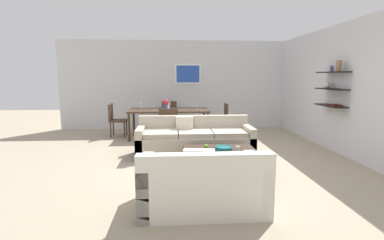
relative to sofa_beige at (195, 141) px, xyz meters
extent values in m
plane|color=tan|center=(0.02, -0.34, -0.29)|extent=(18.00, 18.00, 0.00)
cube|color=silver|center=(0.32, 3.19, 1.06)|extent=(8.40, 0.06, 2.70)
cube|color=white|center=(0.02, 3.15, 1.40)|extent=(0.82, 0.02, 0.63)
cube|color=#264CB2|center=(0.02, 3.13, 1.40)|extent=(0.70, 0.01, 0.51)
cube|color=silver|center=(3.05, 0.26, 1.06)|extent=(0.06, 8.20, 2.70)
cube|color=black|center=(2.88, 0.05, 1.41)|extent=(0.28, 0.90, 0.02)
cube|color=black|center=(2.88, 0.05, 1.06)|extent=(0.28, 0.90, 0.02)
cube|color=black|center=(2.88, 0.05, 0.71)|extent=(0.28, 0.90, 0.02)
cylinder|color=olive|center=(2.88, -0.15, 1.53)|extent=(0.10, 0.10, 0.22)
sphere|color=silver|center=(2.88, 0.23, 1.14)|extent=(0.14, 0.14, 0.14)
cylinder|color=#4C518C|center=(2.88, 0.10, 1.48)|extent=(0.07, 0.07, 0.12)
cube|color=#4C1E19|center=(2.88, -0.10, 0.74)|extent=(0.20, 0.28, 0.03)
cube|color=#B2A893|center=(0.00, -0.04, -0.08)|extent=(2.34, 0.90, 0.42)
cube|color=#B2A893|center=(0.00, 0.33, 0.31)|extent=(2.34, 0.16, 0.36)
cube|color=#B2A893|center=(-1.10, -0.04, 0.01)|extent=(0.14, 0.90, 0.60)
cube|color=#B2A893|center=(1.10, -0.04, 0.01)|extent=(0.14, 0.90, 0.60)
cube|color=#B2A893|center=(-0.69, -0.08, 0.18)|extent=(0.67, 0.70, 0.10)
cube|color=#B2A893|center=(0.00, -0.08, 0.18)|extent=(0.67, 0.70, 0.10)
cube|color=#B2A893|center=(0.69, -0.08, 0.18)|extent=(0.67, 0.70, 0.10)
cube|color=beige|center=(-0.20, 0.15, 0.31)|extent=(0.37, 0.14, 0.36)
cube|color=silver|center=(-0.09, -2.45, -0.08)|extent=(1.52, 0.90, 0.42)
cube|color=silver|center=(-0.09, -2.82, 0.31)|extent=(1.52, 0.16, 0.36)
cube|color=silver|center=(0.60, -2.45, 0.01)|extent=(0.14, 0.90, 0.60)
cube|color=silver|center=(-0.78, -2.45, 0.01)|extent=(0.14, 0.90, 0.60)
cube|color=silver|center=(0.22, -2.41, 0.18)|extent=(0.60, 0.70, 0.10)
cube|color=silver|center=(-0.40, -2.41, 0.18)|extent=(0.60, 0.70, 0.10)
cube|color=white|center=(-0.15, -2.64, 0.31)|extent=(0.37, 0.17, 0.36)
cube|color=#38281E|center=(0.35, -1.17, -0.10)|extent=(1.22, 0.97, 0.38)
cylinder|color=#19666B|center=(0.40, -1.18, 0.12)|extent=(0.28, 0.28, 0.07)
torus|color=#19666B|center=(0.40, -1.18, 0.15)|extent=(0.29, 0.29, 0.02)
cylinder|color=silver|center=(0.63, -1.20, 0.13)|extent=(0.07, 0.07, 0.08)
sphere|color=#669E2D|center=(0.12, -1.05, 0.13)|extent=(0.09, 0.09, 0.09)
cube|color=#422D1E|center=(-0.55, 1.79, 0.44)|extent=(2.10, 1.01, 0.04)
cylinder|color=#422D1E|center=(-1.54, 1.35, 0.06)|extent=(0.06, 0.06, 0.71)
cylinder|color=#422D1E|center=(0.44, 1.35, 0.06)|extent=(0.06, 0.06, 0.71)
cylinder|color=#422D1E|center=(-1.54, 2.24, 0.06)|extent=(0.06, 0.06, 0.71)
cylinder|color=#422D1E|center=(0.44, 2.24, 0.06)|extent=(0.06, 0.06, 0.71)
cube|color=#422D1E|center=(-0.55, 2.62, 0.14)|extent=(0.44, 0.44, 0.04)
cube|color=#422D1E|center=(-0.55, 2.82, 0.37)|extent=(0.44, 0.04, 0.43)
cylinder|color=#422D1E|center=(-0.73, 2.44, -0.09)|extent=(0.04, 0.04, 0.41)
cylinder|color=#422D1E|center=(-0.37, 2.44, -0.09)|extent=(0.04, 0.04, 0.41)
cylinder|color=#422D1E|center=(-0.73, 2.80, -0.09)|extent=(0.04, 0.04, 0.41)
cylinder|color=#422D1E|center=(-0.37, 2.80, -0.09)|extent=(0.04, 0.04, 0.41)
cube|color=#422D1E|center=(0.82, 2.02, 0.14)|extent=(0.44, 0.44, 0.04)
cube|color=#422D1E|center=(1.02, 2.02, 0.37)|extent=(0.04, 0.44, 0.43)
cylinder|color=#422D1E|center=(0.64, 2.20, -0.09)|extent=(0.04, 0.04, 0.41)
cylinder|color=#422D1E|center=(0.64, 1.84, -0.09)|extent=(0.04, 0.04, 0.41)
cylinder|color=#422D1E|center=(1.00, 2.20, -0.09)|extent=(0.04, 0.04, 0.41)
cylinder|color=#422D1E|center=(1.00, 1.84, -0.09)|extent=(0.04, 0.04, 0.41)
cube|color=#422D1E|center=(-0.55, 0.97, 0.14)|extent=(0.44, 0.44, 0.04)
cube|color=#422D1E|center=(-0.55, 0.77, 0.37)|extent=(0.44, 0.04, 0.43)
cylinder|color=#422D1E|center=(-0.37, 1.15, -0.09)|extent=(0.04, 0.04, 0.41)
cylinder|color=#422D1E|center=(-0.73, 1.15, -0.09)|extent=(0.04, 0.04, 0.41)
cylinder|color=#422D1E|center=(-0.37, 0.79, -0.09)|extent=(0.04, 0.04, 0.41)
cylinder|color=#422D1E|center=(-0.73, 0.79, -0.09)|extent=(0.04, 0.04, 0.41)
cube|color=#422D1E|center=(-1.92, 2.02, 0.14)|extent=(0.44, 0.44, 0.04)
cube|color=#422D1E|center=(-2.12, 2.02, 0.37)|extent=(0.04, 0.44, 0.43)
cylinder|color=#422D1E|center=(-1.74, 1.84, -0.09)|extent=(0.04, 0.04, 0.41)
cylinder|color=#422D1E|center=(-1.74, 2.20, -0.09)|extent=(0.04, 0.04, 0.41)
cylinder|color=#422D1E|center=(-2.10, 1.84, -0.09)|extent=(0.04, 0.04, 0.41)
cylinder|color=#422D1E|center=(-2.10, 2.20, -0.09)|extent=(0.04, 0.04, 0.41)
cylinder|color=silver|center=(0.20, 1.92, 0.46)|extent=(0.06, 0.06, 0.01)
cylinder|color=silver|center=(0.20, 1.92, 0.50)|extent=(0.01, 0.01, 0.07)
cylinder|color=silver|center=(0.20, 1.92, 0.57)|extent=(0.06, 0.06, 0.07)
cylinder|color=silver|center=(-1.30, 1.92, 0.46)|extent=(0.06, 0.06, 0.01)
cylinder|color=silver|center=(-1.30, 1.92, 0.50)|extent=(0.01, 0.01, 0.07)
cylinder|color=silver|center=(-1.30, 1.92, 0.58)|extent=(0.08, 0.08, 0.09)
cylinder|color=silver|center=(-0.55, 1.35, 0.46)|extent=(0.06, 0.06, 0.01)
cylinder|color=silver|center=(-0.55, 1.35, 0.50)|extent=(0.01, 0.01, 0.07)
cylinder|color=silver|center=(-0.55, 1.35, 0.57)|extent=(0.06, 0.06, 0.08)
cylinder|color=silver|center=(-0.55, 2.24, 0.46)|extent=(0.06, 0.06, 0.01)
cylinder|color=silver|center=(-0.55, 2.24, 0.50)|extent=(0.01, 0.01, 0.07)
cylinder|color=silver|center=(-0.55, 2.24, 0.58)|extent=(0.08, 0.08, 0.09)
cylinder|color=#4C518C|center=(-0.63, 1.77, 0.53)|extent=(0.12, 0.12, 0.13)
sphere|color=red|center=(-0.63, 1.77, 0.65)|extent=(0.16, 0.16, 0.16)
camera|label=1|loc=(-0.44, -5.87, 1.32)|focal=27.22mm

